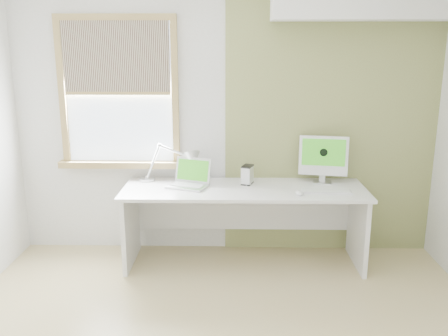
{
  "coord_description": "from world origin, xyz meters",
  "views": [
    {
      "loc": [
        0.07,
        -2.78,
        1.97
      ],
      "look_at": [
        0.0,
        1.05,
        1.0
      ],
      "focal_mm": 38.46,
      "sensor_mm": 36.0,
      "label": 1
    }
  ],
  "objects_px": {
    "desk": "(244,206)",
    "imac": "(323,157)",
    "external_drive": "(247,175)",
    "desk_lamp": "(184,162)",
    "laptop": "(190,179)"
  },
  "relations": [
    {
      "from": "desk",
      "to": "imac",
      "type": "xyz_separation_m",
      "value": [
        0.74,
        0.14,
        0.44
      ]
    },
    {
      "from": "external_drive",
      "to": "desk_lamp",
      "type": "bearing_deg",
      "value": 173.06
    },
    {
      "from": "desk",
      "to": "laptop",
      "type": "xyz_separation_m",
      "value": [
        -0.5,
        0.01,
        0.26
      ]
    },
    {
      "from": "desk_lamp",
      "to": "laptop",
      "type": "distance_m",
      "value": 0.2
    },
    {
      "from": "external_drive",
      "to": "imac",
      "type": "distance_m",
      "value": 0.73
    },
    {
      "from": "desk",
      "to": "desk_lamp",
      "type": "distance_m",
      "value": 0.7
    },
    {
      "from": "desk",
      "to": "imac",
      "type": "bearing_deg",
      "value": 11.04
    },
    {
      "from": "desk",
      "to": "external_drive",
      "type": "height_order",
      "value": "external_drive"
    },
    {
      "from": "desk",
      "to": "desk_lamp",
      "type": "relative_size",
      "value": 3.47
    },
    {
      "from": "desk",
      "to": "external_drive",
      "type": "distance_m",
      "value": 0.29
    },
    {
      "from": "desk",
      "to": "imac",
      "type": "height_order",
      "value": "imac"
    },
    {
      "from": "laptop",
      "to": "imac",
      "type": "xyz_separation_m",
      "value": [
        1.24,
        0.13,
        0.19
      ]
    },
    {
      "from": "imac",
      "to": "desk",
      "type": "bearing_deg",
      "value": -168.96
    },
    {
      "from": "external_drive",
      "to": "desk",
      "type": "bearing_deg",
      "value": -113.21
    },
    {
      "from": "imac",
      "to": "desk_lamp",
      "type": "bearing_deg",
      "value": 179.95
    }
  ]
}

